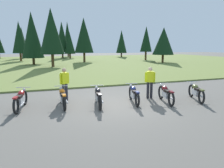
% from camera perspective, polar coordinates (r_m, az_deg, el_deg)
% --- Properties ---
extents(ground_plane, '(140.00, 140.00, 0.00)m').
position_cam_1_polar(ground_plane, '(9.97, 1.13, -5.68)').
color(ground_plane, '#605B54').
extents(grass_moorland, '(80.00, 44.00, 0.10)m').
position_cam_1_polar(grass_moorland, '(35.66, -13.71, 5.70)').
color(grass_moorland, olive).
rests_on(grass_moorland, ground).
extents(forest_treeline, '(37.32, 27.56, 8.61)m').
position_cam_1_polar(forest_treeline, '(40.46, -14.46, 12.13)').
color(forest_treeline, '#47331E').
rests_on(forest_treeline, ground).
extents(motorcycle_red, '(0.65, 2.08, 0.88)m').
position_cam_1_polar(motorcycle_red, '(10.05, -23.67, -3.85)').
color(motorcycle_red, black).
rests_on(motorcycle_red, ground).
extents(motorcycle_orange, '(0.62, 2.10, 0.88)m').
position_cam_1_polar(motorcycle_orange, '(9.85, -13.31, -3.52)').
color(motorcycle_orange, black).
rests_on(motorcycle_orange, ground).
extents(motorcycle_black, '(0.62, 2.09, 0.88)m').
position_cam_1_polar(motorcycle_black, '(9.74, -3.79, -3.43)').
color(motorcycle_black, black).
rests_on(motorcycle_black, ground).
extents(motorcycle_navy, '(0.71, 2.07, 0.88)m').
position_cam_1_polar(motorcycle_navy, '(10.26, 5.99, -2.75)').
color(motorcycle_navy, black).
rests_on(motorcycle_navy, ground).
extents(motorcycle_maroon, '(0.72, 2.07, 0.88)m').
position_cam_1_polar(motorcycle_maroon, '(10.62, 14.46, -2.58)').
color(motorcycle_maroon, black).
rests_on(motorcycle_maroon, ground).
extents(motorcycle_olive, '(0.91, 2.00, 0.88)m').
position_cam_1_polar(motorcycle_olive, '(11.53, 21.96, -1.99)').
color(motorcycle_olive, black).
rests_on(motorcycle_olive, ground).
extents(rider_in_hivis_vest, '(0.49, 0.37, 1.67)m').
position_cam_1_polar(rider_in_hivis_vest, '(10.78, -12.81, 0.45)').
color(rider_in_hivis_vest, '#2D2D38').
rests_on(rider_in_hivis_vest, ground).
extents(rider_with_back_turned, '(0.52, 0.33, 1.67)m').
position_cam_1_polar(rider_with_back_turned, '(11.17, 10.30, 0.88)').
color(rider_with_back_turned, black).
rests_on(rider_with_back_turned, ground).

